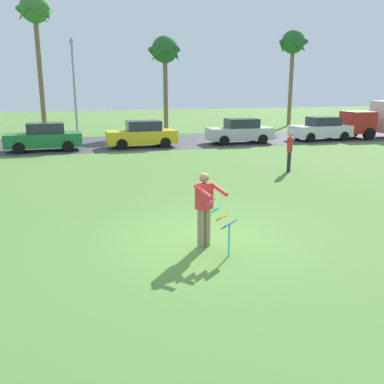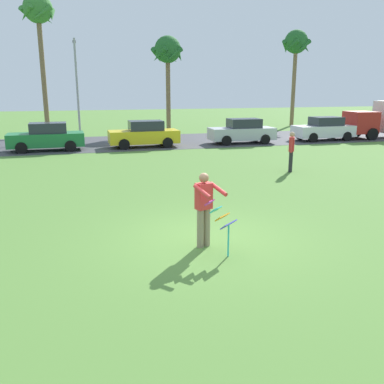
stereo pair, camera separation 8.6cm
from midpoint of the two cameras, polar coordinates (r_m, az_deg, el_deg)
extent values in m
plane|color=#568438|center=(10.18, 1.96, -6.44)|extent=(120.00, 120.00, 0.00)
cube|color=#424247|center=(28.11, -9.79, 6.66)|extent=(120.00, 8.00, 0.01)
cylinder|color=gray|center=(9.64, 1.81, -4.79)|extent=(0.16, 0.16, 0.90)
cylinder|color=gray|center=(9.54, 0.94, -4.99)|extent=(0.16, 0.16, 0.90)
cube|color=red|center=(9.37, 1.41, -0.55)|extent=(0.41, 0.32, 0.60)
sphere|color=#9E7051|center=(9.28, 1.42, 1.96)|extent=(0.22, 0.22, 0.22)
cylinder|color=red|center=(9.27, 3.41, 0.42)|extent=(0.27, 0.58, 0.24)
cylinder|color=red|center=(9.01, 1.21, 0.04)|extent=(0.27, 0.58, 0.24)
cube|color=#D83399|center=(9.08, 2.22, -1.43)|extent=(0.26, 0.25, 0.12)
cube|color=#33BFBF|center=(9.03, 3.09, -2.42)|extent=(0.34, 0.31, 0.12)
cube|color=orange|center=(8.99, 3.96, -3.41)|extent=(0.41, 0.38, 0.12)
cube|color=#4C4CCC|center=(8.96, 4.85, -4.42)|extent=(0.48, 0.44, 0.12)
cylinder|color=#33BFBF|center=(9.08, 4.80, -6.60)|extent=(0.04, 0.04, 0.73)
cube|color=#1E7238|center=(25.56, -19.70, 6.74)|extent=(4.25, 1.83, 0.76)
cube|color=#282D38|center=(25.49, -19.49, 8.24)|extent=(2.06, 1.45, 0.60)
cylinder|color=black|center=(24.88, -22.70, 5.55)|extent=(0.65, 0.24, 0.64)
cylinder|color=black|center=(26.48, -22.42, 6.03)|extent=(0.65, 0.24, 0.64)
cylinder|color=black|center=(24.78, -16.68, 6.02)|extent=(0.65, 0.24, 0.64)
cylinder|color=black|center=(26.38, -16.76, 6.47)|extent=(0.65, 0.24, 0.64)
cube|color=yellow|center=(25.80, -7.01, 7.52)|extent=(4.22, 1.75, 0.76)
cube|color=#282D38|center=(25.76, -6.73, 8.99)|extent=(2.03, 1.42, 0.60)
cylinder|color=black|center=(24.87, -9.65, 6.44)|extent=(0.64, 0.23, 0.64)
cylinder|color=black|center=(26.46, -10.09, 6.87)|extent=(0.64, 0.23, 0.64)
cylinder|color=black|center=(25.31, -3.75, 6.74)|extent=(0.64, 0.23, 0.64)
cylinder|color=black|center=(26.87, -4.53, 7.16)|extent=(0.64, 0.23, 0.64)
cube|color=silver|center=(27.52, 6.39, 7.95)|extent=(4.25, 1.82, 0.76)
cube|color=#282D38|center=(27.51, 6.73, 9.32)|extent=(2.05, 1.45, 0.60)
cylinder|color=black|center=(26.37, 4.32, 7.03)|extent=(0.65, 0.24, 0.64)
cylinder|color=black|center=(27.89, 3.26, 7.43)|extent=(0.65, 0.24, 0.64)
cylinder|color=black|center=(27.30, 9.55, 7.12)|extent=(0.65, 0.24, 0.64)
cylinder|color=black|center=(28.78, 8.26, 7.52)|extent=(0.65, 0.24, 0.64)
cube|color=white|center=(30.31, 17.14, 7.98)|extent=(4.22, 1.75, 0.76)
cube|color=#282D38|center=(30.34, 17.47, 9.22)|extent=(2.03, 1.42, 0.60)
cylinder|color=black|center=(28.97, 15.80, 7.18)|extent=(0.64, 0.23, 0.64)
cylinder|color=black|center=(30.34, 14.18, 7.57)|extent=(0.64, 0.23, 0.64)
cylinder|color=black|center=(30.43, 19.99, 7.17)|extent=(0.64, 0.23, 0.64)
cylinder|color=black|center=(31.74, 18.27, 7.57)|extent=(0.64, 0.23, 0.64)
cube|color=#B2231E|center=(32.03, 21.62, 8.88)|extent=(1.86, 1.96, 1.50)
cylinder|color=black|center=(31.56, 22.98, 7.31)|extent=(0.85, 0.31, 0.84)
cylinder|color=black|center=(33.05, 21.08, 7.75)|extent=(0.85, 0.31, 0.84)
cylinder|color=brown|center=(34.49, -20.10, 14.81)|extent=(0.36, 0.36, 8.93)
sphere|color=#387A33|center=(34.92, -20.80, 22.46)|extent=(2.10, 2.10, 2.10)
cone|color=#387A33|center=(34.81, -19.06, 21.88)|extent=(0.44, 1.56, 1.28)
cone|color=#387A33|center=(35.73, -20.11, 21.58)|extent=(1.62, 0.90, 1.28)
cone|color=#387A33|center=(35.46, -21.99, 21.48)|extent=(1.27, 1.52, 1.28)
cone|color=#387A33|center=(34.36, -22.18, 21.74)|extent=(1.27, 1.52, 1.28)
cone|color=#387A33|center=(33.94, -20.32, 22.00)|extent=(1.62, 0.90, 1.28)
cylinder|color=brown|center=(34.83, -3.70, 13.41)|extent=(0.36, 0.36, 6.27)
sphere|color=#236028|center=(34.94, -3.79, 18.89)|extent=(2.10, 2.10, 2.10)
cone|color=#236028|center=(35.12, -2.19, 18.15)|extent=(0.44, 1.56, 1.28)
cone|color=#236028|center=(35.85, -3.62, 18.05)|extent=(1.62, 0.90, 1.28)
cone|color=#236028|center=(35.30, -5.26, 18.08)|extent=(1.27, 1.52, 1.28)
cone|color=#236028|center=(34.21, -4.90, 18.21)|extent=(1.27, 1.52, 1.28)
cone|color=#236028|center=(34.09, -2.94, 18.26)|extent=(1.62, 0.90, 1.28)
cylinder|color=brown|center=(41.08, 13.28, 13.95)|extent=(0.36, 0.36, 7.37)
sphere|color=#236028|center=(41.28, 13.60, 19.34)|extent=(2.10, 2.10, 2.10)
cone|color=#236028|center=(41.70, 14.77, 18.60)|extent=(0.44, 1.56, 1.28)
cone|color=#236028|center=(42.17, 13.31, 18.62)|extent=(1.62, 0.90, 1.28)
cone|color=#236028|center=(41.37, 12.19, 18.78)|extent=(1.27, 1.52, 1.28)
cone|color=#236028|center=(40.38, 12.97, 18.86)|extent=(1.27, 1.52, 1.28)
cone|color=#236028|center=(40.59, 14.60, 18.74)|extent=(1.62, 0.90, 1.28)
cylinder|color=#9E9EA3|center=(32.72, -15.85, 13.51)|extent=(0.16, 0.16, 7.00)
cylinder|color=#9E9EA3|center=(33.59, -16.27, 19.31)|extent=(0.10, 1.40, 0.10)
cube|color=#4C4C51|center=(34.23, -16.27, 19.13)|extent=(0.24, 0.44, 0.16)
cylinder|color=#26262B|center=(18.49, 12.97, 4.06)|extent=(0.16, 0.16, 0.90)
cylinder|color=#26262B|center=(18.67, 13.00, 4.15)|extent=(0.16, 0.16, 0.90)
cube|color=red|center=(18.47, 13.11, 6.40)|extent=(0.37, 0.42, 0.60)
sphere|color=tan|center=(18.42, 13.19, 7.69)|extent=(0.22, 0.22, 0.22)
cylinder|color=red|center=(18.24, 13.08, 6.19)|extent=(0.09, 0.09, 0.58)
cylinder|color=red|center=(18.71, 13.14, 6.38)|extent=(0.09, 0.09, 0.58)
camera|label=1|loc=(0.04, -90.24, -0.06)|focal=39.00mm
camera|label=2|loc=(0.04, 89.76, 0.06)|focal=39.00mm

